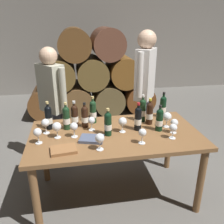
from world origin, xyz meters
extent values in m
plane|color=#66635E|center=(0.00, 0.00, 0.00)|extent=(14.00, 14.00, 0.00)
cube|color=gray|center=(0.00, 4.20, 1.40)|extent=(10.00, 0.24, 2.80)
cylinder|color=brown|center=(-0.95, 2.60, 0.30)|extent=(0.60, 0.90, 0.60)
cylinder|color=brown|center=(-0.32, 2.60, 0.30)|extent=(0.60, 0.90, 0.60)
cylinder|color=brown|center=(0.31, 2.60, 0.30)|extent=(0.60, 0.90, 0.60)
cylinder|color=brown|center=(0.95, 2.60, 0.30)|extent=(0.60, 0.90, 0.60)
cylinder|color=brown|center=(-0.63, 2.60, 0.85)|extent=(0.60, 0.90, 0.60)
cylinder|color=brown|center=(0.00, 2.60, 0.85)|extent=(0.60, 0.90, 0.60)
cylinder|color=brown|center=(0.63, 2.60, 0.85)|extent=(0.60, 0.90, 0.60)
cylinder|color=brown|center=(-0.32, 2.60, 1.39)|extent=(0.60, 0.90, 0.60)
cylinder|color=brown|center=(0.31, 2.60, 1.39)|extent=(0.60, 0.90, 0.60)
cube|color=brown|center=(0.00, 0.00, 0.74)|extent=(1.70, 0.90, 0.04)
cylinder|color=brown|center=(-0.77, -0.39, 0.36)|extent=(0.07, 0.07, 0.72)
cylinder|color=brown|center=(0.77, -0.39, 0.36)|extent=(0.07, 0.07, 0.72)
cylinder|color=brown|center=(-0.77, 0.39, 0.36)|extent=(0.07, 0.07, 0.72)
cylinder|color=brown|center=(0.77, 0.39, 0.36)|extent=(0.07, 0.07, 0.72)
cylinder|color=black|center=(0.40, 0.16, 0.86)|extent=(0.07, 0.07, 0.20)
sphere|color=black|center=(0.40, 0.16, 0.97)|extent=(0.07, 0.07, 0.07)
cylinder|color=black|center=(0.40, 0.16, 0.99)|extent=(0.03, 0.03, 0.06)
cylinder|color=gold|center=(0.40, 0.16, 1.04)|extent=(0.03, 0.03, 0.02)
cylinder|color=silver|center=(0.40, 0.16, 0.85)|extent=(0.07, 0.07, 0.06)
cylinder|color=#19381E|center=(-0.19, 0.30, 0.87)|extent=(0.07, 0.07, 0.21)
sphere|color=#19381E|center=(-0.19, 0.30, 0.98)|extent=(0.07, 0.07, 0.07)
cylinder|color=#19381E|center=(-0.19, 0.30, 1.00)|extent=(0.03, 0.03, 0.07)
cylinder|color=tan|center=(-0.19, 0.30, 1.05)|extent=(0.03, 0.03, 0.02)
cylinder|color=silver|center=(-0.19, 0.30, 0.86)|extent=(0.07, 0.07, 0.06)
cylinder|color=black|center=(-0.66, 0.22, 0.87)|extent=(0.07, 0.07, 0.21)
sphere|color=black|center=(-0.66, 0.22, 0.98)|extent=(0.07, 0.07, 0.07)
cylinder|color=black|center=(-0.66, 0.22, 1.00)|extent=(0.03, 0.03, 0.07)
cylinder|color=tan|center=(-0.66, 0.22, 1.05)|extent=(0.03, 0.03, 0.02)
cylinder|color=silver|center=(-0.66, 0.22, 0.85)|extent=(0.07, 0.07, 0.06)
cylinder|color=black|center=(0.24, 0.04, 0.86)|extent=(0.07, 0.07, 0.21)
sphere|color=black|center=(0.24, 0.04, 0.97)|extent=(0.07, 0.07, 0.07)
cylinder|color=black|center=(0.24, 0.04, 1.00)|extent=(0.03, 0.03, 0.07)
cylinder|color=#B21E23|center=(0.24, 0.04, 1.04)|extent=(0.03, 0.03, 0.02)
cylinder|color=silver|center=(0.24, 0.04, 0.85)|extent=(0.07, 0.07, 0.06)
cylinder|color=black|center=(0.62, 0.32, 0.87)|extent=(0.07, 0.07, 0.21)
sphere|color=black|center=(0.62, 0.32, 0.98)|extent=(0.07, 0.07, 0.07)
cylinder|color=black|center=(0.62, 0.32, 1.01)|extent=(0.03, 0.03, 0.07)
cylinder|color=black|center=(0.62, 0.32, 1.05)|extent=(0.03, 0.03, 0.02)
cylinder|color=silver|center=(0.62, 0.32, 0.86)|extent=(0.07, 0.07, 0.06)
cylinder|color=black|center=(0.45, -0.01, 0.86)|extent=(0.07, 0.07, 0.19)
sphere|color=black|center=(0.45, -0.01, 0.96)|extent=(0.07, 0.07, 0.07)
cylinder|color=black|center=(0.45, -0.01, 0.98)|extent=(0.03, 0.03, 0.06)
cylinder|color=black|center=(0.45, -0.01, 1.02)|extent=(0.03, 0.03, 0.02)
cylinder|color=silver|center=(0.45, -0.01, 0.85)|extent=(0.07, 0.07, 0.06)
cylinder|color=black|center=(-0.08, -0.03, 0.86)|extent=(0.07, 0.07, 0.20)
sphere|color=black|center=(-0.08, -0.03, 0.96)|extent=(0.07, 0.07, 0.07)
cylinder|color=black|center=(-0.08, -0.03, 0.99)|extent=(0.03, 0.03, 0.06)
cylinder|color=tan|center=(-0.08, -0.03, 1.03)|extent=(0.03, 0.03, 0.02)
cylinder|color=silver|center=(-0.08, -0.03, 0.85)|extent=(0.07, 0.07, 0.06)
cylinder|color=#19381E|center=(-0.48, 0.18, 0.86)|extent=(0.07, 0.07, 0.20)
sphere|color=#19381E|center=(-0.48, 0.18, 0.97)|extent=(0.07, 0.07, 0.07)
cylinder|color=#19381E|center=(-0.48, 0.18, 1.00)|extent=(0.03, 0.03, 0.06)
cylinder|color=tan|center=(-0.48, 0.18, 1.04)|extent=(0.03, 0.03, 0.02)
cylinder|color=silver|center=(-0.48, 0.18, 0.85)|extent=(0.07, 0.07, 0.06)
cylinder|color=black|center=(-0.29, 0.20, 0.85)|extent=(0.07, 0.07, 0.19)
sphere|color=black|center=(-0.29, 0.20, 0.96)|extent=(0.07, 0.07, 0.07)
cylinder|color=black|center=(-0.29, 0.20, 0.98)|extent=(0.03, 0.03, 0.06)
cylinder|color=black|center=(-0.29, 0.20, 1.02)|extent=(0.03, 0.03, 0.02)
cylinder|color=silver|center=(-0.29, 0.20, 0.85)|extent=(0.07, 0.07, 0.06)
cylinder|color=#19381E|center=(0.35, 0.25, 0.87)|extent=(0.07, 0.07, 0.21)
sphere|color=#19381E|center=(0.35, 0.25, 0.98)|extent=(0.07, 0.07, 0.07)
cylinder|color=#19381E|center=(0.35, 0.25, 1.01)|extent=(0.03, 0.03, 0.07)
cylinder|color=silver|center=(0.35, 0.25, 1.05)|extent=(0.03, 0.03, 0.02)
cylinder|color=silver|center=(0.35, 0.25, 0.86)|extent=(0.07, 0.07, 0.06)
cylinder|color=black|center=(-0.39, 0.22, 0.86)|extent=(0.07, 0.07, 0.20)
sphere|color=black|center=(-0.39, 0.22, 0.97)|extent=(0.07, 0.07, 0.07)
cylinder|color=black|center=(-0.39, 0.22, 0.99)|extent=(0.03, 0.03, 0.06)
cylinder|color=silver|center=(-0.39, 0.22, 1.04)|extent=(0.03, 0.03, 0.02)
cylinder|color=silver|center=(-0.39, 0.22, 0.85)|extent=(0.07, 0.07, 0.06)
cylinder|color=white|center=(-0.57, 0.00, 0.76)|extent=(0.06, 0.06, 0.00)
cylinder|color=white|center=(-0.57, 0.00, 0.80)|extent=(0.01, 0.01, 0.07)
sphere|color=white|center=(-0.57, 0.00, 0.88)|extent=(0.09, 0.09, 0.09)
cylinder|color=white|center=(0.08, 0.01, 0.76)|extent=(0.06, 0.06, 0.00)
cylinder|color=white|center=(0.08, 0.01, 0.80)|extent=(0.01, 0.01, 0.07)
sphere|color=white|center=(0.08, 0.01, 0.88)|extent=(0.09, 0.09, 0.09)
cylinder|color=white|center=(-0.68, 0.12, 0.76)|extent=(0.06, 0.06, 0.00)
cylinder|color=white|center=(-0.68, 0.12, 0.80)|extent=(0.01, 0.01, 0.07)
sphere|color=white|center=(-0.68, 0.12, 0.87)|extent=(0.08, 0.08, 0.08)
cylinder|color=white|center=(0.56, 0.05, 0.76)|extent=(0.06, 0.06, 0.00)
cylinder|color=white|center=(0.56, 0.05, 0.80)|extent=(0.01, 0.01, 0.07)
sphere|color=white|center=(0.56, 0.05, 0.88)|extent=(0.09, 0.09, 0.09)
cylinder|color=white|center=(0.52, -0.20, 0.76)|extent=(0.06, 0.06, 0.00)
cylinder|color=white|center=(0.52, -0.20, 0.80)|extent=(0.01, 0.01, 0.07)
sphere|color=white|center=(0.52, -0.20, 0.87)|extent=(0.08, 0.08, 0.08)
cylinder|color=white|center=(-0.23, 0.11, 0.76)|extent=(0.06, 0.06, 0.00)
cylinder|color=white|center=(-0.23, 0.11, 0.80)|extent=(0.01, 0.01, 0.07)
sphere|color=white|center=(-0.23, 0.11, 0.87)|extent=(0.07, 0.07, 0.07)
cylinder|color=white|center=(0.20, -0.25, 0.76)|extent=(0.06, 0.06, 0.00)
cylinder|color=white|center=(0.20, -0.25, 0.80)|extent=(0.01, 0.01, 0.07)
sphere|color=white|center=(0.20, -0.25, 0.87)|extent=(0.07, 0.07, 0.07)
cylinder|color=white|center=(-0.19, -0.29, 0.76)|extent=(0.06, 0.06, 0.00)
cylinder|color=white|center=(-0.19, -0.29, 0.80)|extent=(0.01, 0.01, 0.07)
sphere|color=white|center=(-0.19, -0.29, 0.87)|extent=(0.08, 0.08, 0.08)
cylinder|color=white|center=(-0.74, -0.08, 0.76)|extent=(0.06, 0.06, 0.00)
cylinder|color=white|center=(-0.74, -0.08, 0.80)|extent=(0.01, 0.01, 0.07)
sphere|color=white|center=(-0.74, -0.08, 0.87)|extent=(0.08, 0.08, 0.08)
cylinder|color=white|center=(0.58, -0.09, 0.76)|extent=(0.06, 0.06, 0.00)
cylinder|color=white|center=(0.58, -0.09, 0.80)|extent=(0.01, 0.01, 0.07)
sphere|color=white|center=(0.58, -0.09, 0.87)|extent=(0.08, 0.08, 0.08)
cylinder|color=white|center=(-0.41, -0.01, 0.76)|extent=(0.06, 0.06, 0.00)
cylinder|color=white|center=(-0.41, -0.01, 0.80)|extent=(0.01, 0.01, 0.07)
sphere|color=white|center=(-0.41, -0.01, 0.87)|extent=(0.08, 0.08, 0.08)
cube|color=#936038|center=(-0.51, -0.27, 0.77)|extent=(0.24, 0.18, 0.03)
cube|color=#4C5670|center=(-0.25, -0.11, 0.77)|extent=(0.26, 0.21, 0.03)
cylinder|color=#383842|center=(0.56, 0.80, 0.43)|extent=(0.11, 0.11, 0.85)
cylinder|color=#383842|center=(0.49, 0.70, 0.43)|extent=(0.11, 0.11, 0.85)
cube|color=silver|center=(0.52, 0.75, 1.17)|extent=(0.33, 0.37, 0.64)
cylinder|color=silver|center=(0.64, 0.92, 1.21)|extent=(0.08, 0.08, 0.54)
cylinder|color=silver|center=(0.40, 0.58, 1.21)|extent=(0.08, 0.08, 0.54)
sphere|color=tan|center=(0.52, 0.75, 1.60)|extent=(0.23, 0.23, 0.23)
cylinder|color=#383842|center=(-0.68, 0.76, 0.38)|extent=(0.11, 0.11, 0.77)
cylinder|color=#383842|center=(-0.61, 0.68, 0.38)|extent=(0.11, 0.11, 0.77)
cube|color=#B2B29E|center=(-0.65, 0.72, 1.06)|extent=(0.35, 0.36, 0.58)
cylinder|color=#B2B29E|center=(-0.79, 0.88, 1.08)|extent=(0.08, 0.08, 0.49)
cylinder|color=#B2B29E|center=(-0.51, 0.56, 1.08)|extent=(0.08, 0.08, 0.49)
sphere|color=tan|center=(-0.65, 0.72, 1.44)|extent=(0.21, 0.21, 0.21)
camera|label=1|loc=(-0.40, -2.08, 1.83)|focal=37.57mm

